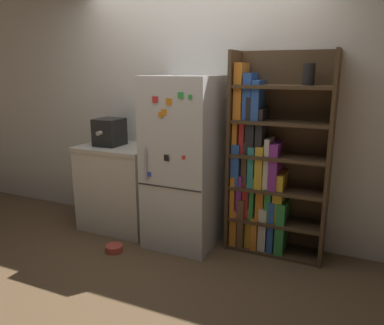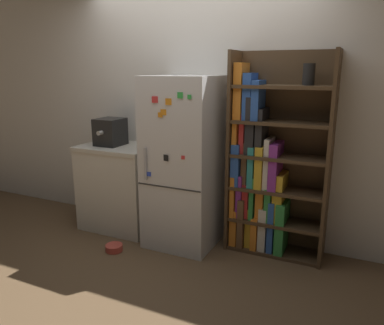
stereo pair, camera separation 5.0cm
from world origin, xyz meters
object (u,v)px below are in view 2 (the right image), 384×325
object	(u,v)px
bookshelf	(267,170)
espresso_machine	(110,132)
pet_bowl	(114,247)
refrigerator	(184,162)

from	to	relation	value
bookshelf	espresso_machine	bearing A→B (deg)	-174.81
espresso_machine	pet_bowl	bearing A→B (deg)	-54.56
pet_bowl	espresso_machine	bearing A→B (deg)	125.44
refrigerator	bookshelf	world-z (taller)	bookshelf
refrigerator	pet_bowl	distance (m)	1.07
espresso_machine	refrigerator	bearing A→B (deg)	-1.78
bookshelf	refrigerator	bearing A→B (deg)	-166.97
bookshelf	pet_bowl	world-z (taller)	bookshelf
pet_bowl	bookshelf	bearing A→B (deg)	27.42
bookshelf	pet_bowl	xyz separation A→B (m)	(-1.29, -0.67, -0.76)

